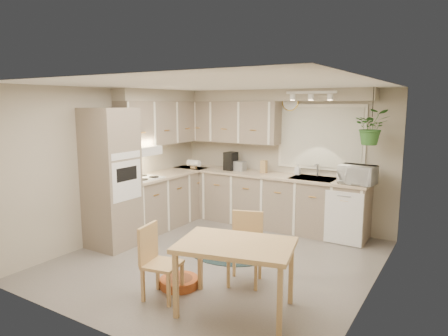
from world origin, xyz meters
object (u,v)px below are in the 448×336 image
(pet_bed, at_px, (179,282))
(chair_back, at_px, (245,249))
(dining_table, at_px, (235,277))
(microwave, at_px, (358,173))
(braided_rug, at_px, (228,254))
(chair_left, at_px, (162,262))

(pet_bed, bearing_deg, chair_back, 38.83)
(dining_table, height_order, microwave, microwave)
(dining_table, bearing_deg, chair_back, 110.28)
(dining_table, distance_m, pet_bed, 0.91)
(dining_table, distance_m, microwave, 2.92)
(dining_table, relative_size, microwave, 2.24)
(pet_bed, bearing_deg, dining_table, -8.21)
(dining_table, height_order, braided_rug, dining_table)
(braided_rug, xyz_separation_m, microwave, (1.42, 1.46, 1.11))
(pet_bed, height_order, microwave, microwave)
(chair_left, xyz_separation_m, chair_back, (0.60, 0.81, 0.01))
(chair_back, xyz_separation_m, microwave, (0.77, 2.16, 0.69))
(dining_table, bearing_deg, microwave, 78.85)
(chair_back, relative_size, pet_bed, 1.86)
(chair_left, bearing_deg, dining_table, 92.09)
(dining_table, relative_size, chair_left, 1.41)
(microwave, bearing_deg, chair_back, -104.02)
(braided_rug, bearing_deg, chair_left, -88.16)
(dining_table, relative_size, pet_bed, 2.56)
(braided_rug, bearing_deg, chair_back, -47.05)
(braided_rug, bearing_deg, dining_table, -56.29)
(braided_rug, distance_m, pet_bed, 1.19)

